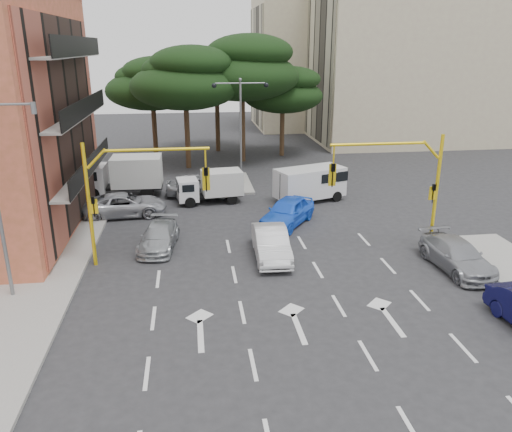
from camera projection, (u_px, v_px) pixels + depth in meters
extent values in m
plane|color=#28282B|center=(276.00, 272.00, 23.53)|extent=(120.00, 120.00, 0.00)
cube|color=gray|center=(241.00, 183.00, 38.51)|extent=(1.40, 6.00, 0.15)
cube|color=black|center=(69.00, 124.00, 27.79)|extent=(0.12, 14.72, 11.20)
cube|color=#BDAA8E|center=(411.00, 57.00, 53.11)|extent=(20.00, 12.00, 18.00)
cube|color=black|center=(319.00, 62.00, 52.02)|extent=(0.12, 11.04, 16.20)
cube|color=#BDAA8E|center=(319.00, 63.00, 63.81)|extent=(16.00, 12.00, 16.00)
cube|color=black|center=(257.00, 67.00, 62.97)|extent=(0.12, 11.04, 14.20)
cylinder|color=#382616|center=(188.00, 140.00, 42.86)|extent=(0.44, 0.44, 4.95)
ellipsoid|color=black|center=(185.00, 86.00, 41.42)|extent=(9.15, 9.15, 3.87)
ellipsoid|color=black|center=(192.00, 63.00, 40.51)|extent=(6.86, 6.86, 2.86)
ellipsoid|color=black|center=(178.00, 70.00, 41.21)|extent=(6.07, 6.07, 2.64)
cylinder|color=#382616|center=(243.00, 132.00, 45.29)|extent=(0.44, 0.44, 5.40)
ellipsoid|color=black|center=(242.00, 76.00, 43.71)|extent=(9.98, 9.98, 4.22)
ellipsoid|color=black|center=(250.00, 52.00, 42.75)|extent=(7.49, 7.49, 3.12)
ellipsoid|color=black|center=(236.00, 59.00, 43.46)|extent=(6.62, 6.62, 2.88)
cylinder|color=#382616|center=(155.00, 135.00, 46.31)|extent=(0.44, 0.44, 4.50)
ellipsoid|color=black|center=(152.00, 90.00, 45.00)|extent=(8.32, 8.32, 3.52)
ellipsoid|color=black|center=(157.00, 71.00, 44.15)|extent=(6.24, 6.24, 2.60)
ellipsoid|color=black|center=(146.00, 76.00, 44.83)|extent=(5.52, 5.52, 2.40)
cylinder|color=#382616|center=(282.00, 135.00, 47.88)|extent=(0.44, 0.44, 4.05)
ellipsoid|color=black|center=(283.00, 96.00, 46.69)|extent=(7.49, 7.49, 3.17)
ellipsoid|color=black|center=(290.00, 79.00, 45.90)|extent=(5.62, 5.62, 2.34)
ellipsoid|color=black|center=(277.00, 84.00, 46.56)|extent=(4.97, 4.97, 2.16)
cylinder|color=#382616|center=(218.00, 126.00, 49.80)|extent=(0.44, 0.44, 4.95)
ellipsoid|color=black|center=(216.00, 80.00, 48.35)|extent=(9.15, 9.15, 3.87)
ellipsoid|color=black|center=(223.00, 60.00, 47.45)|extent=(6.86, 6.86, 2.86)
ellipsoid|color=black|center=(211.00, 66.00, 48.15)|extent=(6.07, 6.07, 2.64)
cylinder|color=yellow|center=(436.00, 193.00, 25.50)|extent=(0.18, 0.18, 6.00)
cylinder|color=yellow|center=(431.00, 150.00, 24.70)|extent=(0.95, 0.14, 0.95)
cylinder|color=yellow|center=(378.00, 144.00, 24.25)|extent=(4.80, 0.14, 0.14)
cylinder|color=yellow|center=(334.00, 154.00, 24.12)|extent=(0.08, 0.08, 0.90)
imported|color=black|center=(333.00, 175.00, 24.46)|extent=(0.20, 0.24, 1.20)
cube|color=yellow|center=(332.00, 175.00, 24.54)|extent=(0.36, 0.06, 1.10)
imported|color=black|center=(433.00, 194.00, 25.33)|extent=(0.16, 0.20, 1.00)
cube|color=yellow|center=(432.00, 193.00, 25.43)|extent=(0.35, 0.08, 0.70)
cylinder|color=yellow|center=(89.00, 206.00, 23.36)|extent=(0.18, 0.18, 6.00)
cylinder|color=yellow|center=(96.00, 159.00, 22.70)|extent=(0.95, 0.14, 0.95)
cylinder|color=yellow|center=(157.00, 150.00, 22.93)|extent=(4.80, 0.14, 0.14)
cylinder|color=yellow|center=(205.00, 158.00, 23.35)|extent=(0.08, 0.08, 0.90)
imported|color=black|center=(206.00, 180.00, 23.69)|extent=(0.20, 0.24, 1.20)
cube|color=yellow|center=(206.00, 179.00, 23.77)|extent=(0.36, 0.06, 1.10)
imported|color=black|center=(94.00, 207.00, 23.25)|extent=(0.16, 0.20, 1.00)
cube|color=yellow|center=(94.00, 206.00, 23.34)|extent=(0.35, 0.08, 0.70)
cylinder|color=slate|center=(5.00, 104.00, 18.66)|extent=(1.80, 0.10, 0.10)
cylinder|color=slate|center=(33.00, 108.00, 18.84)|extent=(0.20, 0.20, 0.45)
cylinder|color=slate|center=(241.00, 133.00, 37.27)|extent=(0.16, 0.16, 7.50)
cylinder|color=slate|center=(228.00, 83.00, 35.97)|extent=(1.80, 0.10, 0.10)
sphere|color=black|center=(214.00, 86.00, 35.90)|extent=(0.36, 0.36, 0.36)
cylinder|color=slate|center=(253.00, 83.00, 36.20)|extent=(1.80, 0.10, 0.10)
sphere|color=black|center=(266.00, 85.00, 36.37)|extent=(0.36, 0.36, 0.36)
sphere|color=slate|center=(240.00, 80.00, 36.01)|extent=(0.24, 0.24, 0.24)
imported|color=silver|center=(271.00, 243.00, 24.94)|extent=(1.76, 4.66, 1.52)
imported|color=blue|center=(287.00, 212.00, 29.54)|extent=(4.31, 4.98, 1.62)
imported|color=#A2A6AA|center=(159.00, 237.00, 26.18)|extent=(2.28, 4.49, 1.25)
imported|color=#AFB1B8|center=(125.00, 205.00, 31.13)|extent=(5.30, 2.77, 1.42)
imported|color=#9DA0A5|center=(200.00, 185.00, 35.06)|extent=(4.88, 2.27, 1.62)
imported|color=#929499|center=(457.00, 255.00, 23.66)|extent=(2.22, 4.88, 1.39)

